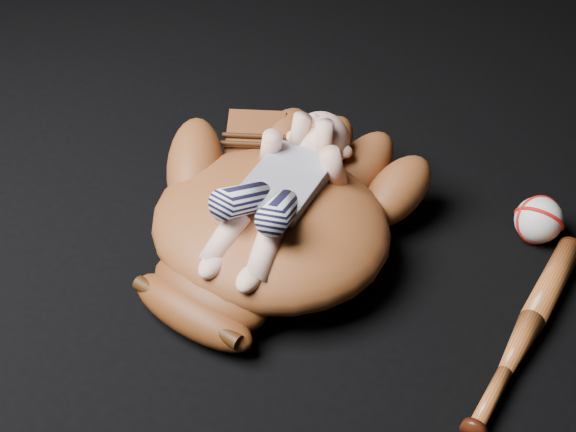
{
  "coord_description": "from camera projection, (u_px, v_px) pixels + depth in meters",
  "views": [
    {
      "loc": [
        0.34,
        -0.73,
        0.8
      ],
      "look_at": [
        -0.08,
        -0.03,
        0.09
      ],
      "focal_mm": 45.0,
      "sensor_mm": 36.0,
      "label": 1
    }
  ],
  "objects": [
    {
      "name": "baseball_bat",
      "position": [
        527.0,
        330.0,
        1.01
      ],
      "size": [
        0.06,
        0.4,
        0.04
      ],
      "primitive_type": null,
      "rotation": [
        0.0,
        0.0,
        -0.05
      ],
      "color": "#A74F20",
      "rests_on": "ground"
    },
    {
      "name": "baseball_glove",
      "position": [
        270.0,
        215.0,
        1.09
      ],
      "size": [
        0.52,
        0.58,
        0.17
      ],
      "primitive_type": null,
      "rotation": [
        0.0,
        0.0,
        -0.1
      ],
      "color": "brown",
      "rests_on": "ground"
    },
    {
      "name": "newborn_baby",
      "position": [
        277.0,
        190.0,
        1.06
      ],
      "size": [
        0.2,
        0.38,
        0.15
      ],
      "primitive_type": null,
      "rotation": [
        0.0,
        0.0,
        0.08
      ],
      "color": "#EAAF97",
      "rests_on": "baseball_glove"
    },
    {
      "name": "baseball",
      "position": [
        539.0,
        220.0,
        1.15
      ],
      "size": [
        0.1,
        0.1,
        0.08
      ],
      "primitive_type": "sphere",
      "rotation": [
        0.0,
        0.0,
        0.36
      ],
      "color": "white",
      "rests_on": "ground"
    }
  ]
}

